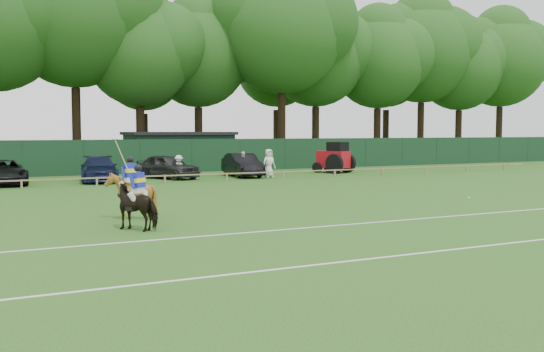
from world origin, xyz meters
TOP-DOWN VIEW (x-y plane):
  - ground at (0.00, 0.00)m, footprint 160.00×160.00m
  - horse_dark at (-5.18, 1.18)m, footprint 1.67×1.87m
  - horse_chestnut at (-4.78, 3.67)m, footprint 1.64×1.76m
  - suv_black at (-7.65, 21.11)m, footprint 2.46×5.21m
  - sedan_navy at (-2.21, 21.12)m, footprint 3.05×5.58m
  - hatch_grey at (2.25, 21.40)m, footprint 3.71×5.08m
  - estate_black at (7.40, 20.89)m, footprint 2.23×5.00m
  - spectator_left at (2.68, 20.37)m, footprint 1.11×0.78m
  - spectator_mid at (7.23, 20.44)m, footprint 1.10×0.81m
  - spectator_right at (8.65, 19.36)m, footprint 1.00×0.72m
  - rider_dark at (-5.18, 1.17)m, footprint 0.83×0.68m
  - rider_chestnut at (-4.78, 3.66)m, footprint 0.97×0.52m
  - polo_ball at (10.77, 3.19)m, footprint 0.09×0.09m
  - pitch_lines at (0.00, -3.50)m, footprint 60.00×5.10m
  - pitch_rail at (0.00, 18.00)m, footprint 62.10×0.10m
  - perimeter_fence at (0.00, 27.00)m, footprint 92.08×0.08m
  - utility_shed at (6.00, 30.00)m, footprint 8.40×4.40m
  - tree_row at (2.00, 35.00)m, footprint 96.00×12.00m
  - tractor at (15.18, 21.36)m, footprint 2.70×3.21m

SIDE VIEW (x-z plane):
  - ground at x=0.00m, z-range 0.00..0.00m
  - tree_row at x=2.00m, z-range -10.50..10.50m
  - pitch_lines at x=0.00m, z-range 0.00..0.01m
  - polo_ball at x=10.77m, z-range 0.00..0.09m
  - pitch_rail at x=0.00m, z-range 0.20..0.70m
  - suv_black at x=-7.65m, z-range 0.00..1.44m
  - horse_dark at x=-5.18m, z-range 0.00..1.47m
  - sedan_navy at x=-2.21m, z-range 0.00..1.53m
  - spectator_left at x=2.68m, z-range 0.00..1.57m
  - estate_black at x=7.40m, z-range 0.00..1.59m
  - hatch_grey at x=2.25m, z-range 0.00..1.61m
  - horse_chestnut at x=-4.78m, z-range 0.00..1.66m
  - spectator_mid at x=7.23m, z-range 0.00..1.73m
  - spectator_right at x=8.65m, z-range 0.00..1.91m
  - tractor at x=15.18m, z-range -0.06..2.23m
  - perimeter_fence at x=0.00m, z-range 0.00..2.50m
  - rider_dark at x=-5.18m, z-range 0.71..2.12m
  - utility_shed at x=6.00m, z-range 0.02..3.06m
  - rider_chestnut at x=-4.78m, z-range 0.55..2.60m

